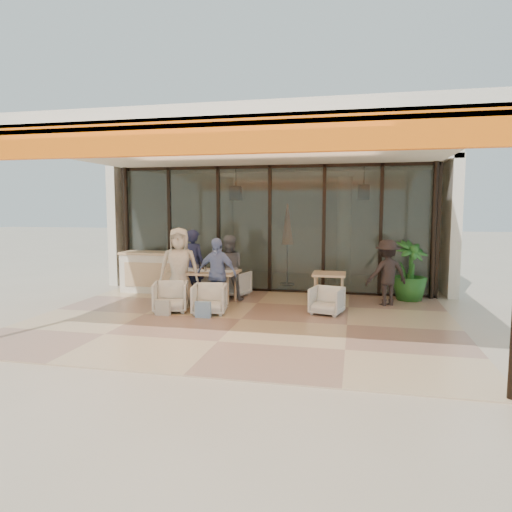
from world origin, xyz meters
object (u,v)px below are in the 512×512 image
(chair_far_left, at_px, (201,282))
(side_chair, at_px, (327,299))
(diner_grey, at_px, (228,268))
(chair_far_right, at_px, (234,282))
(side_table, at_px, (329,278))
(chair_near_left, at_px, (171,296))
(host_counter, at_px, (158,272))
(diner_periwinkle, at_px, (217,274))
(standing_woman, at_px, (387,273))
(dining_table, at_px, (204,273))
(diner_navy, at_px, (194,264))
(diner_cream, at_px, (179,268))
(chair_near_right, at_px, (209,298))
(potted_palm, at_px, (410,271))

(chair_far_left, relative_size, side_chair, 1.05)
(chair_far_left, relative_size, diner_grey, 0.43)
(chair_far_right, distance_m, side_table, 2.44)
(chair_near_left, bearing_deg, host_counter, 103.62)
(diner_periwinkle, bearing_deg, standing_woman, 24.06)
(host_counter, relative_size, dining_table, 1.23)
(chair_far_left, xyz_separation_m, chair_near_left, (0.00, -1.90, 0.02))
(dining_table, xyz_separation_m, diner_periwinkle, (0.43, -0.46, 0.08))
(diner_navy, height_order, diner_grey, diner_navy)
(diner_cream, distance_m, side_chair, 3.21)
(chair_near_right, bearing_deg, host_counter, 126.06)
(diner_navy, distance_m, side_chair, 3.34)
(chair_near_left, relative_size, potted_palm, 0.50)
(diner_navy, bearing_deg, diner_grey, -162.43)
(diner_cream, bearing_deg, side_chair, -16.33)
(chair_near_right, height_order, side_chair, chair_near_right)
(chair_far_left, xyz_separation_m, diner_navy, (0.00, -0.50, 0.50))
(standing_woman, bearing_deg, host_counter, -29.42)
(diner_grey, bearing_deg, standing_woman, 167.02)
(host_counter, xyz_separation_m, chair_near_right, (2.00, -1.94, -0.19))
(chair_near_right, relative_size, side_chair, 1.09)
(chair_far_right, xyz_separation_m, diner_grey, (0.00, -0.50, 0.42))
(host_counter, distance_m, dining_table, 1.86)
(diner_grey, xyz_separation_m, diner_periwinkle, (0.00, -0.90, 0.00))
(dining_table, distance_m, chair_near_right, 1.10)
(potted_palm, bearing_deg, side_chair, -134.98)
(dining_table, height_order, chair_far_right, dining_table)
(chair_far_left, xyz_separation_m, potted_palm, (4.94, 0.34, 0.37))
(chair_far_left, xyz_separation_m, diner_grey, (0.84, -0.50, 0.43))
(chair_near_left, distance_m, diner_grey, 1.68)
(diner_navy, height_order, potted_palm, diner_navy)
(dining_table, relative_size, standing_woman, 1.02)
(diner_grey, relative_size, potted_palm, 1.09)
(chair_near_left, relative_size, diner_cream, 0.40)
(host_counter, distance_m, potted_palm, 6.10)
(chair_near_left, distance_m, standing_woman, 4.68)
(chair_far_left, bearing_deg, host_counter, -19.49)
(diner_navy, xyz_separation_m, diner_grey, (0.84, 0.00, -0.06))
(diner_navy, xyz_separation_m, side_table, (3.16, -0.18, -0.19))
(host_counter, relative_size, chair_far_right, 2.69)
(side_table, relative_size, standing_woman, 0.51)
(dining_table, height_order, side_table, dining_table)
(diner_grey, distance_m, standing_woman, 3.55)
(chair_near_left, bearing_deg, diner_navy, 72.79)
(diner_cream, relative_size, standing_woman, 1.18)
(chair_far_right, relative_size, chair_near_right, 1.01)
(potted_palm, bearing_deg, chair_near_left, -155.58)
(diner_periwinkle, distance_m, potted_palm, 4.45)
(chair_far_right, bearing_deg, host_counter, 12.88)
(chair_far_right, bearing_deg, chair_near_right, 104.06)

